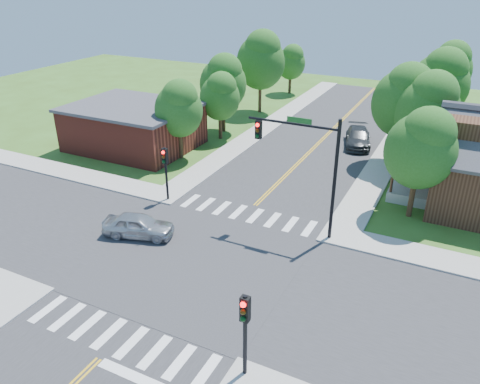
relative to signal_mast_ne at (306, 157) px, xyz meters
The scene contains 25 objects.
ground 8.37m from the signal_mast_ne, 125.00° to the right, with size 100.00×100.00×0.00m, color #38591C.
road_ns 8.36m from the signal_mast_ne, 125.00° to the right, with size 10.00×90.00×0.04m, color #2D2D30.
road_ew 8.36m from the signal_mast_ne, 125.00° to the right, with size 90.00×10.00×0.04m, color #2D2D30.
intersection_patch 8.37m from the signal_mast_ne, 125.00° to the right, with size 10.20×10.20×0.06m, color #2D2D30.
sidewalk_nw 22.73m from the signal_mast_ne, 152.60° to the left, with size 40.00×40.00×0.14m.
crosswalk_north 6.23m from the signal_mast_ne, behind, with size 8.85×2.00×0.01m.
crosswalk_south 13.32m from the signal_mast_ne, 108.36° to the right, with size 8.85×2.00×0.01m.
centerline 8.34m from the signal_mast_ne, 125.00° to the right, with size 0.30×90.00×0.01m.
stop_bar 14.12m from the signal_mast_ne, 96.11° to the right, with size 4.60×0.45×0.09m, color white.
signal_mast_ne is the anchor object (origin of this frame).
signal_pole_se 11.55m from the signal_mast_ne, 81.44° to the right, with size 0.34×0.42×3.80m.
signal_pole_nw 9.76m from the signal_mast_ne, behind, with size 0.34×0.42×3.80m.
building_nw 19.87m from the signal_mast_ne, 157.21° to the left, with size 10.40×8.40×3.73m.
tree_e_a 7.40m from the signal_mast_ne, 42.32° to the left, with size 4.22×4.01×7.17m.
tree_e_b 13.27m from the signal_mast_ne, 68.32° to the left, with size 4.65×4.42×7.91m.
tree_e_c 20.74m from the signal_mast_ne, 76.19° to the left, with size 4.96×4.72×8.44m.
tree_e_d 30.05m from the signal_mast_ne, 80.41° to the left, with size 4.61×4.38×7.84m.
tree_w_a 14.74m from the signal_mast_ne, 151.48° to the left, with size 3.88×3.68×6.59m.
tree_w_b 19.75m from the signal_mast_ne, 131.58° to the left, with size 4.36×4.15×7.42m.
tree_w_c 25.82m from the signal_mast_ne, 119.66° to the left, with size 5.12×4.87×8.71m.
tree_w_d 34.36m from the signal_mast_ne, 112.06° to the left, with size 3.55×3.37×6.03m.
tree_house 13.90m from the signal_mast_ne, 77.15° to the left, with size 4.77×4.53×8.11m.
tree_bldg 17.86m from the signal_mast_ne, 134.04° to the left, with size 3.64×3.45×6.18m.
car_silver 10.42m from the signal_mast_ne, 151.12° to the right, with size 4.41×2.77×1.40m, color #B6B8BD.
car_dgrey 16.98m from the signal_mast_ne, 92.36° to the left, with size 3.29×5.44×1.47m, color #313537.
Camera 1 is at (11.32, -17.53, 14.22)m, focal length 35.00 mm.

